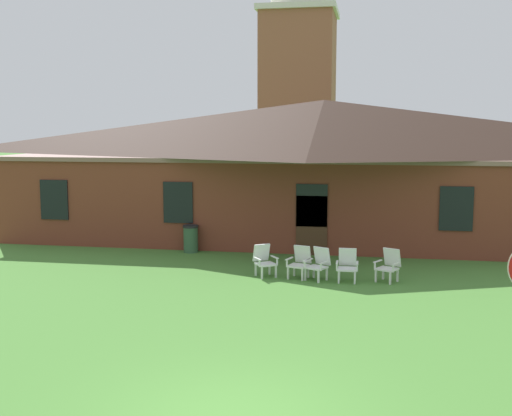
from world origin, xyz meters
name	(u,v)px	position (x,y,z in m)	size (l,w,h in m)	color
brick_building	(323,166)	(0.00, 17.95, 2.85)	(25.22, 10.40, 5.60)	brown
dome_tower	(299,72)	(-3.05, 34.76, 8.21)	(5.18, 5.18, 18.05)	#93563D
lawn_chair_by_porch	(264,260)	(-1.10, 9.51, 0.50)	(0.85, 0.87, 0.96)	white
lawn_chair_near_door	(300,261)	(-0.01, 9.47, 0.50)	(0.75, 0.80, 0.96)	silver
lawn_chair_left_end	(319,263)	(0.56, 9.33, 0.50)	(0.82, 0.86, 0.96)	white
lawn_chair_middle	(347,264)	(1.40, 9.30, 0.50)	(0.64, 0.67, 0.96)	white
lawn_chair_right_end	(389,264)	(2.59, 9.51, 0.50)	(0.82, 0.86, 0.96)	silver
trash_bin	(191,239)	(-4.31, 12.65, 0.50)	(0.56, 0.56, 0.98)	#335638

